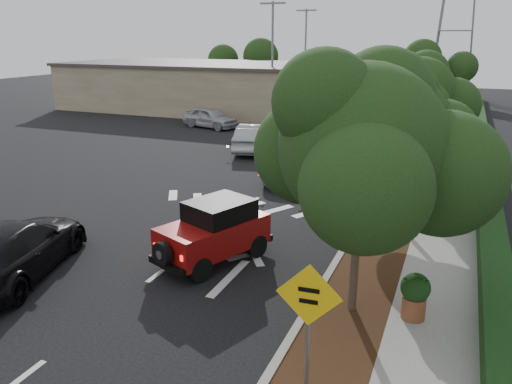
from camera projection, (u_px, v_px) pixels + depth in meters
The scene contains 19 objects.
ground at pixel (168, 266), 14.85m from camera, with size 120.00×120.00×0.00m, color black.
curb at pixel (386, 178), 23.74m from camera, with size 0.20×70.00×0.15m, color #9E9B93.
planting_strip at pixel (408, 180), 23.38m from camera, with size 1.80×70.00×0.12m, color black.
sidewalk at pixel (451, 185), 22.69m from camera, with size 2.00×70.00×0.12m, color gray.
hedge at pixel (486, 181), 22.08m from camera, with size 0.80×70.00×0.80m, color black.
commercial_building at pixel (192, 86), 46.51m from camera, with size 22.00×12.00×4.00m, color #817859.
transmission_tower at pixel (448, 97), 55.00m from camera, with size 7.00×4.00×28.00m, color slate, non-canonical shape.
street_tree_near at pixel (351, 312), 12.37m from camera, with size 3.80×3.80×5.92m, color #143210, non-canonical shape.
street_tree_mid at pixel (391, 220), 18.55m from camera, with size 3.20×3.20×5.32m, color #143210, non-canonical shape.
street_tree_far at pixel (410, 176), 24.28m from camera, with size 3.40×3.40×5.62m, color #143210, non-canonical shape.
light_pole_a at pixel (272, 120), 40.13m from camera, with size 2.00×0.22×9.00m, color slate, non-canonical shape.
light_pole_b at pixel (304, 102), 51.08m from camera, with size 2.00×0.22×9.00m, color slate, non-canonical shape.
red_jeep at pixel (218, 230), 15.01m from camera, with size 2.75×3.84×1.88m.
silver_suv_ahead at pixel (296, 166), 23.50m from camera, with size 2.29×4.98×1.38m, color #B7BBBF.
black_suv_oncoming at pixel (13, 249), 14.05m from camera, with size 2.28×5.61×1.63m, color black.
silver_sedan_oncoming at pixel (254, 137), 29.37m from camera, with size 1.70×4.89×1.61m, color #A0A2A7.
parked_suv at pixel (210, 118), 36.81m from camera, with size 1.77×4.39×1.50m, color #ABADB3.
speed_hump_sign at pixel (308, 311), 9.04m from camera, with size 1.22×0.14×2.60m.
terracotta_planter at pixel (415, 292), 11.71m from camera, with size 0.70×0.70×1.21m.
Camera 1 is at (7.55, -11.48, 6.58)m, focal length 35.00 mm.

